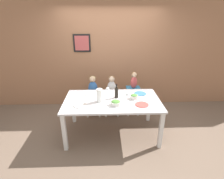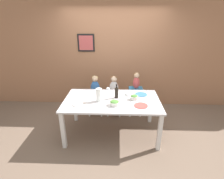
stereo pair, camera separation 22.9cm
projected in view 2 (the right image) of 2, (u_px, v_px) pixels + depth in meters
The scene contains 19 objects.
ground_plane at pixel (112, 133), 3.66m from camera, with size 14.00×14.00×0.00m, color #705B4C.
wall_back at pixel (114, 55), 4.43m from camera, with size 10.00×0.09×2.70m.
dining_table at pixel (112, 104), 3.39m from camera, with size 1.83×1.04×0.77m.
chair_far_left at pixel (96, 100), 4.25m from camera, with size 0.38×0.38×0.46m.
chair_far_center at pixel (114, 100), 4.23m from camera, with size 0.38×0.38×0.46m.
chair_right_highchair at pixel (136, 95), 4.16m from camera, with size 0.33×0.33×0.69m.
person_child_left at pixel (95, 87), 4.12m from camera, with size 0.22×0.17×0.53m.
person_child_center at pixel (114, 87), 4.10m from camera, with size 0.22×0.17×0.53m.
person_baby_right at pixel (136, 80), 4.02m from camera, with size 0.15×0.13×0.39m.
wine_bottle at pixel (117, 93), 3.40m from camera, with size 0.07×0.07×0.29m.
paper_towel_roll at pixel (99, 95), 3.25m from camera, with size 0.11×0.11×0.26m.
wine_glass_near at pixel (127, 95), 3.24m from camera, with size 0.08×0.08×0.17m.
wine_glass_far at pixel (108, 89), 3.51m from camera, with size 0.08×0.08×0.17m.
salad_bowl_large at pixel (114, 103), 3.14m from camera, with size 0.19×0.19×0.09m.
salad_bowl_small at pixel (134, 97), 3.36m from camera, with size 0.15×0.15×0.09m.
dinner_plate_front_left at pixel (79, 104), 3.18m from camera, with size 0.24×0.24×0.01m.
dinner_plate_back_left at pixel (91, 93), 3.63m from camera, with size 0.24×0.24×0.01m.
dinner_plate_back_right at pixel (141, 94), 3.58m from camera, with size 0.24×0.24×0.01m.
dinner_plate_front_right at pixel (141, 106), 3.12m from camera, with size 0.24×0.24×0.01m.
Camera 2 is at (0.12, -3.03, 2.24)m, focal length 28.00 mm.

